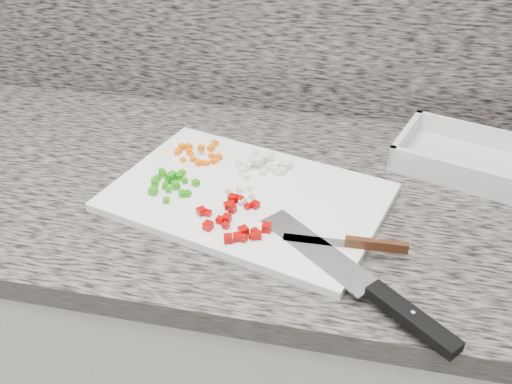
% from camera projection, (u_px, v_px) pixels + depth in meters
% --- Properties ---
extents(cabinet, '(3.92, 0.62, 0.86)m').
position_uv_depth(cabinet, '(211.00, 347.00, 1.31)').
color(cabinet, silver).
rests_on(cabinet, ground).
extents(countertop, '(3.96, 0.64, 0.04)m').
position_uv_depth(countertop, '(200.00, 185.00, 1.05)').
color(countertop, '#645F58').
rests_on(countertop, cabinet).
extents(cutting_board, '(0.51, 0.41, 0.01)m').
position_uv_depth(cutting_board, '(247.00, 197.00, 0.97)').
color(cutting_board, white).
rests_on(cutting_board, countertop).
extents(carrot_pile, '(0.09, 0.09, 0.02)m').
position_uv_depth(carrot_pile, '(197.00, 153.00, 1.07)').
color(carrot_pile, '#FE6705').
rests_on(carrot_pile, cutting_board).
extents(onion_pile, '(0.10, 0.10, 0.02)m').
position_uv_depth(onion_pile, '(265.00, 164.00, 1.03)').
color(onion_pile, white).
rests_on(onion_pile, cutting_board).
extents(green_pepper_pile, '(0.09, 0.10, 0.02)m').
position_uv_depth(green_pepper_pile, '(170.00, 182.00, 0.99)').
color(green_pepper_pile, '#23940D').
rests_on(green_pepper_pile, cutting_board).
extents(red_pepper_pile, '(0.13, 0.12, 0.02)m').
position_uv_depth(red_pepper_pile, '(235.00, 219.00, 0.90)').
color(red_pepper_pile, '#A60402').
rests_on(red_pepper_pile, cutting_board).
extents(garlic_pile, '(0.05, 0.05, 0.01)m').
position_uv_depth(garlic_pile, '(239.00, 194.00, 0.96)').
color(garlic_pile, beige).
rests_on(garlic_pile, cutting_board).
extents(chef_knife, '(0.30, 0.26, 0.02)m').
position_uv_depth(chef_knife, '(376.00, 292.00, 0.77)').
color(chef_knife, silver).
rests_on(chef_knife, cutting_board).
extents(paring_knife, '(0.19, 0.02, 0.02)m').
position_uv_depth(paring_knife, '(360.00, 244.00, 0.85)').
color(paring_knife, silver).
rests_on(paring_knife, cutting_board).
extents(tray, '(0.28, 0.24, 0.05)m').
position_uv_depth(tray, '(464.00, 159.00, 1.06)').
color(tray, silver).
rests_on(tray, countertop).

